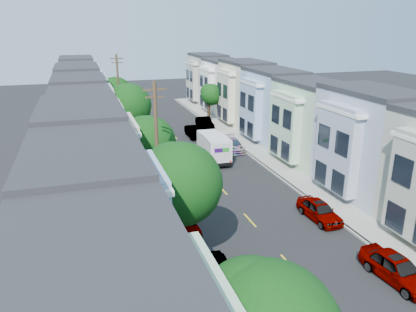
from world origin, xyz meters
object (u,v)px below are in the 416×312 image
tree_b (179,184)px  motorcycle (416,289)px  tree_d (128,106)px  parked_right_c (233,145)px  tree_e (115,93)px  parked_left_d (157,171)px  parked_left_b (216,276)px  parked_right_b (319,211)px  utility_pole_near (157,154)px  parked_left_c (186,223)px  fedex_truck (214,146)px  utility_pole_far (119,94)px  tree_far_r (211,95)px  tree_c (147,143)px  lead_sedan (194,132)px  parked_right_a (397,268)px  parked_right_d (205,123)px

tree_b → motorcycle: (11.22, -6.29, -4.89)m
tree_d → parked_right_c: tree_d is taller
tree_e → parked_left_d: tree_e is taller
tree_e → parked_left_b: size_ratio=1.64×
tree_d → parked_right_c: bearing=-8.3°
parked_right_b → utility_pole_near: bearing=161.2°
parked_left_c → motorcycle: size_ratio=1.95×
tree_b → tree_e: 37.51m
fedex_truck → parked_right_c: bearing=42.3°
parked_left_c → utility_pole_near: bearing=122.1°
tree_d → utility_pole_far: size_ratio=0.79×
tree_b → tree_far_r: tree_b is taller
tree_e → parked_left_c: size_ratio=1.70×
tree_e → tree_d: bearing=-90.0°
utility_pole_near → parked_left_d: 9.57m
tree_e → fedex_truck: 21.12m
parked_left_b → parked_right_c: (9.80, 23.14, -0.02)m
utility_pole_near → tree_c: bearing=90.0°
utility_pole_far → motorcycle: utility_pole_far is taller
tree_d → parked_left_d: bearing=-79.6°
lead_sedan → parked_right_b: parked_right_b is taller
tree_c → tree_d: 11.93m
lead_sedan → parked_right_b: size_ratio=0.96×
tree_b → tree_far_r: bearing=69.4°
parked_left_b → parked_right_a: (9.80, -2.49, 0.08)m
fedex_truck → parked_left_b: size_ratio=1.42×
tree_far_r → parked_left_d: (-11.79, -20.28, -3.21)m
parked_left_d → motorcycle: bearing=-70.3°
parked_left_c → parked_right_a: (9.80, -9.01, 0.13)m
utility_pole_near → parked_left_d: utility_pole_near is taller
tree_b → utility_pole_far: (0.00, 32.38, -0.17)m
utility_pole_far → parked_right_b: size_ratio=2.26×
tree_e → parked_right_c: 20.47m
tree_far_r → parked_right_c: (-1.99, -14.23, -3.31)m
parked_left_b → tree_d: bearing=98.7°
motorcycle → tree_e: bearing=117.6°
tree_c → parked_right_c: bearing=42.5°
parked_left_d → parked_right_a: 21.90m
tree_far_r → motorcycle: bearing=-92.7°
parked_right_a → parked_right_c: size_ratio=1.07×
tree_b → motorcycle: bearing=-29.3°
tree_c → tree_e: tree_c is taller
tree_c → motorcycle: tree_c is taller
tree_c → utility_pole_far: (0.00, 21.84, 0.42)m
parked_right_b → parked_left_c: bearing=171.1°
tree_far_r → lead_sedan: size_ratio=1.31×
motorcycle → lead_sedan: bearing=107.8°
tree_d → parked_right_a: bearing=-67.7°
parked_left_d → parked_right_a: size_ratio=0.96×
lead_sedan → parked_right_d: size_ratio=0.94×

